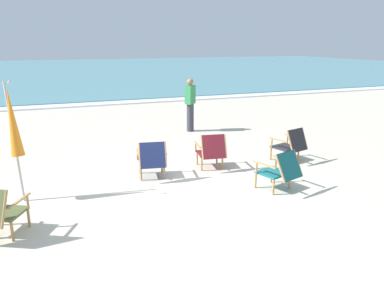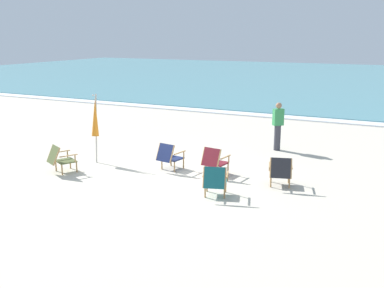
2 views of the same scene
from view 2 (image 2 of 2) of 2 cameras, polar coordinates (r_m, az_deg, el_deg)
ground_plane at (r=12.31m, az=-4.17°, el=-4.45°), size 80.00×80.00×0.00m
sea at (r=41.73m, az=17.87°, el=7.91°), size 80.00×40.00×0.10m
surf_band at (r=21.99m, az=9.98°, el=3.58°), size 80.00×1.10×0.06m
beach_chair_front_right at (r=10.83m, az=2.95°, el=-4.64°), size 0.77×0.88×0.79m
beach_chair_back_left at (r=13.24m, az=-16.39°, el=-1.74°), size 0.84×0.90×0.80m
beach_chair_far_center at (r=12.96m, az=-2.91°, el=-1.52°), size 0.68×0.80×0.80m
beach_chair_front_left at (r=11.75m, az=11.17°, el=-3.38°), size 0.74×0.83×0.81m
beach_chair_back_right at (r=12.49m, az=2.85°, el=-2.10°), size 0.66×0.77×0.81m
umbrella_furled_orange at (r=13.92m, az=-12.19°, el=3.28°), size 0.34×0.43×2.11m
person_near_chairs at (r=15.39m, az=10.85°, el=2.27°), size 0.39×0.38×1.63m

